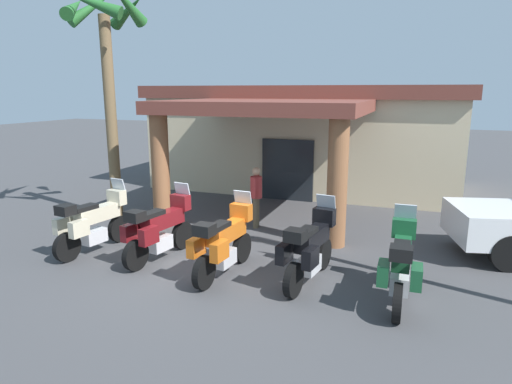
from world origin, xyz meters
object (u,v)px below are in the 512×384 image
(motel_building, at_px, (305,136))
(motorcycle_orange, at_px, (223,243))
(motorcycle_maroon, at_px, (159,229))
(motorcycle_green, at_px, (401,265))
(pedestrian, at_px, (256,193))
(palm_tree_roadside, at_px, (106,50))
(motorcycle_black, at_px, (309,249))
(motorcycle_cream, at_px, (93,223))

(motel_building, distance_m, motorcycle_orange, 9.21)
(motorcycle_maroon, bearing_deg, motorcycle_orange, -91.22)
(motorcycle_green, relative_size, pedestrian, 1.32)
(palm_tree_roadside, bearing_deg, motorcycle_orange, -29.72)
(motel_building, height_order, palm_tree_roadside, palm_tree_roadside)
(motorcycle_orange, distance_m, motorcycle_green, 3.44)
(motel_building, bearing_deg, pedestrian, -89.19)
(motorcycle_orange, distance_m, pedestrian, 3.40)
(motel_building, bearing_deg, motorcycle_maroon, -97.28)
(motorcycle_orange, distance_m, motorcycle_black, 1.74)
(pedestrian, bearing_deg, motorcycle_green, -49.34)
(motorcycle_green, xyz_separation_m, palm_tree_roadside, (-8.22, 2.70, 4.10))
(motorcycle_cream, distance_m, motorcycle_black, 5.16)
(motel_building, relative_size, pedestrian, 6.89)
(motorcycle_orange, bearing_deg, motorcycle_maroon, 85.01)
(motorcycle_cream, relative_size, motorcycle_green, 1.00)
(motorcycle_green, bearing_deg, motorcycle_black, 80.40)
(motorcycle_maroon, height_order, motorcycle_green, same)
(motorcycle_maroon, bearing_deg, palm_tree_roadside, 60.08)
(motel_building, relative_size, motorcycle_green, 5.24)
(palm_tree_roadside, bearing_deg, motorcycle_maroon, -38.49)
(motorcycle_maroon, height_order, motorcycle_black, same)
(motorcycle_orange, relative_size, motorcycle_black, 1.00)
(motel_building, height_order, motorcycle_cream, motel_building)
(motorcycle_orange, xyz_separation_m, pedestrian, (-0.57, 3.34, 0.27))
(motorcycle_black, bearing_deg, motorcycle_orange, 106.62)
(motorcycle_green, relative_size, palm_tree_roadside, 0.34)
(motorcycle_maroon, xyz_separation_m, pedestrian, (1.15, 3.05, 0.27))
(motorcycle_maroon, relative_size, pedestrian, 1.31)
(motorcycle_green, distance_m, palm_tree_roadside, 9.57)
(motel_building, relative_size, palm_tree_roadside, 1.76)
(motorcycle_cream, xyz_separation_m, motorcycle_black, (5.16, 0.10, 0.00))
(motorcycle_orange, relative_size, palm_tree_roadside, 0.34)
(motorcycle_cream, bearing_deg, motel_building, -8.61)
(palm_tree_roadside, bearing_deg, motorcycle_cream, -62.42)
(motel_building, xyz_separation_m, motorcycle_green, (4.20, -9.06, -1.31))
(motel_building, xyz_separation_m, motorcycle_cream, (-2.68, -8.92, -1.31))
(motorcycle_green, bearing_deg, palm_tree_roadside, 70.36)
(motorcycle_black, bearing_deg, motorcycle_maroon, 97.18)
(motel_building, distance_m, motorcycle_black, 9.25)
(motorcycle_maroon, bearing_deg, motorcycle_cream, 102.72)
(pedestrian, bearing_deg, motorcycle_orange, -90.07)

